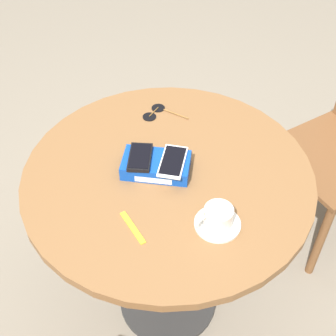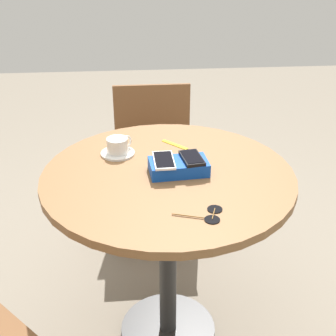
{
  "view_description": "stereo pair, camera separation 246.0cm",
  "coord_description": "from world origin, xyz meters",
  "px_view_note": "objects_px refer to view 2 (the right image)",
  "views": [
    {
      "loc": [
        0.23,
        -0.99,
        1.81
      ],
      "look_at": [
        0.0,
        0.0,
        0.8
      ],
      "focal_mm": 50.0,
      "sensor_mm": 36.0,
      "label": 1
    },
    {
      "loc": [
        0.12,
        1.46,
        1.58
      ],
      "look_at": [
        0.0,
        0.0,
        0.8
      ],
      "focal_mm": 50.0,
      "sensor_mm": 36.0,
      "label": 2
    }
  ],
  "objects_px": {
    "sunglasses": "(211,214)",
    "round_table": "(168,205)",
    "phone_box": "(179,167)",
    "phone_white": "(164,160)",
    "lanyard_strap": "(175,145)",
    "chair_near_window": "(154,158)",
    "phone_black": "(192,158)",
    "saucer": "(118,153)",
    "coffee_cup": "(118,145)"
  },
  "relations": [
    {
      "from": "sunglasses",
      "to": "round_table",
      "type": "bearing_deg",
      "value": -68.73
    },
    {
      "from": "phone_box",
      "to": "phone_white",
      "type": "relative_size",
      "value": 1.55
    },
    {
      "from": "lanyard_strap",
      "to": "chair_near_window",
      "type": "distance_m",
      "value": 0.68
    },
    {
      "from": "phone_box",
      "to": "phone_black",
      "type": "distance_m",
      "value": 0.06
    },
    {
      "from": "sunglasses",
      "to": "chair_near_window",
      "type": "relative_size",
      "value": 0.2
    },
    {
      "from": "lanyard_strap",
      "to": "sunglasses",
      "type": "xyz_separation_m",
      "value": [
        -0.06,
        0.51,
        0.0
      ]
    },
    {
      "from": "round_table",
      "to": "sunglasses",
      "type": "distance_m",
      "value": 0.33
    },
    {
      "from": "phone_white",
      "to": "saucer",
      "type": "distance_m",
      "value": 0.24
    },
    {
      "from": "phone_black",
      "to": "phone_white",
      "type": "distance_m",
      "value": 0.1
    },
    {
      "from": "phone_box",
      "to": "saucer",
      "type": "relative_size",
      "value": 1.65
    },
    {
      "from": "round_table",
      "to": "chair_near_window",
      "type": "bearing_deg",
      "value": -89.46
    },
    {
      "from": "phone_black",
      "to": "chair_near_window",
      "type": "distance_m",
      "value": 0.9
    },
    {
      "from": "lanyard_strap",
      "to": "chair_near_window",
      "type": "height_order",
      "value": "chair_near_window"
    },
    {
      "from": "saucer",
      "to": "sunglasses",
      "type": "xyz_separation_m",
      "value": [
        -0.29,
        0.45,
        -0.0
      ]
    },
    {
      "from": "phone_black",
      "to": "coffee_cup",
      "type": "bearing_deg",
      "value": -31.65
    },
    {
      "from": "phone_black",
      "to": "lanyard_strap",
      "type": "relative_size",
      "value": 1.02
    },
    {
      "from": "coffee_cup",
      "to": "sunglasses",
      "type": "distance_m",
      "value": 0.53
    },
    {
      "from": "round_table",
      "to": "phone_white",
      "type": "xyz_separation_m",
      "value": [
        0.01,
        0.0,
        0.19
      ]
    },
    {
      "from": "phone_white",
      "to": "lanyard_strap",
      "type": "distance_m",
      "value": 0.25
    },
    {
      "from": "saucer",
      "to": "sunglasses",
      "type": "height_order",
      "value": "saucer"
    },
    {
      "from": "round_table",
      "to": "chair_near_window",
      "type": "height_order",
      "value": "chair_near_window"
    },
    {
      "from": "saucer",
      "to": "chair_near_window",
      "type": "xyz_separation_m",
      "value": [
        -0.17,
        -0.64,
        -0.35
      ]
    },
    {
      "from": "round_table",
      "to": "coffee_cup",
      "type": "distance_m",
      "value": 0.3
    },
    {
      "from": "coffee_cup",
      "to": "phone_box",
      "type": "bearing_deg",
      "value": 141.61
    },
    {
      "from": "phone_box",
      "to": "sunglasses",
      "type": "height_order",
      "value": "phone_box"
    },
    {
      "from": "saucer",
      "to": "sunglasses",
      "type": "bearing_deg",
      "value": 122.91
    },
    {
      "from": "round_table",
      "to": "saucer",
      "type": "distance_m",
      "value": 0.28
    },
    {
      "from": "saucer",
      "to": "chair_near_window",
      "type": "bearing_deg",
      "value": -105.07
    },
    {
      "from": "round_table",
      "to": "phone_black",
      "type": "distance_m",
      "value": 0.21
    },
    {
      "from": "saucer",
      "to": "chair_near_window",
      "type": "distance_m",
      "value": 0.75
    },
    {
      "from": "phone_box",
      "to": "sunglasses",
      "type": "distance_m",
      "value": 0.29
    },
    {
      "from": "phone_white",
      "to": "saucer",
      "type": "bearing_deg",
      "value": -45.58
    },
    {
      "from": "phone_black",
      "to": "sunglasses",
      "type": "height_order",
      "value": "phone_black"
    },
    {
      "from": "round_table",
      "to": "coffee_cup",
      "type": "relative_size",
      "value": 9.28
    },
    {
      "from": "phone_white",
      "to": "coffee_cup",
      "type": "bearing_deg",
      "value": -46.22
    },
    {
      "from": "saucer",
      "to": "lanyard_strap",
      "type": "xyz_separation_m",
      "value": [
        -0.23,
        -0.06,
        -0.0
      ]
    },
    {
      "from": "phone_white",
      "to": "sunglasses",
      "type": "xyz_separation_m",
      "value": [
        -0.12,
        0.28,
        -0.05
      ]
    },
    {
      "from": "round_table",
      "to": "saucer",
      "type": "bearing_deg",
      "value": -42.89
    },
    {
      "from": "coffee_cup",
      "to": "chair_near_window",
      "type": "height_order",
      "value": "coffee_cup"
    },
    {
      "from": "saucer",
      "to": "lanyard_strap",
      "type": "relative_size",
      "value": 1.04
    },
    {
      "from": "chair_near_window",
      "to": "phone_white",
      "type": "bearing_deg",
      "value": 89.49
    },
    {
      "from": "round_table",
      "to": "phone_black",
      "type": "xyz_separation_m",
      "value": [
        -0.09,
        -0.01,
        0.19
      ]
    },
    {
      "from": "coffee_cup",
      "to": "phone_white",
      "type": "bearing_deg",
      "value": 133.78
    },
    {
      "from": "coffee_cup",
      "to": "sunglasses",
      "type": "xyz_separation_m",
      "value": [
        -0.29,
        0.45,
        -0.04
      ]
    },
    {
      "from": "phone_black",
      "to": "phone_white",
      "type": "height_order",
      "value": "phone_black"
    },
    {
      "from": "phone_box",
      "to": "phone_white",
      "type": "xyz_separation_m",
      "value": [
        0.05,
        -0.0,
        0.03
      ]
    },
    {
      "from": "coffee_cup",
      "to": "sunglasses",
      "type": "height_order",
      "value": "coffee_cup"
    },
    {
      "from": "phone_white",
      "to": "chair_near_window",
      "type": "distance_m",
      "value": 0.9
    },
    {
      "from": "saucer",
      "to": "lanyard_strap",
      "type": "bearing_deg",
      "value": -164.28
    },
    {
      "from": "sunglasses",
      "to": "coffee_cup",
      "type": "bearing_deg",
      "value": -57.38
    }
  ]
}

